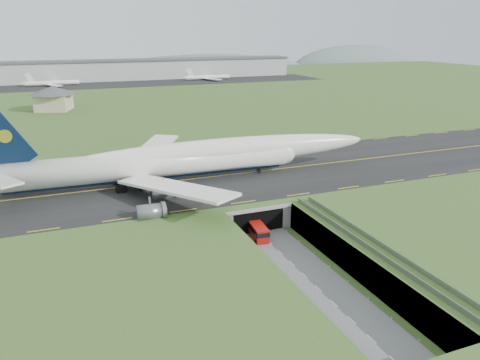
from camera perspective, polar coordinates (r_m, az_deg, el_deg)
name	(u,v)px	position (r m, az deg, el deg)	size (l,w,h in m)	color
ground	(274,247)	(98.75, 4.16, -8.19)	(900.00, 900.00, 0.00)	#446227
airfield_deck	(274,234)	(97.47, 4.20, -6.61)	(800.00, 800.00, 6.00)	gray
trench_road	(291,263)	(92.76, 6.19, -10.00)	(12.00, 75.00, 0.20)	slate
taxiway	(221,176)	(124.94, -2.32, 0.51)	(800.00, 44.00, 0.18)	black
tunnel_portal	(244,206)	(111.43, 0.48, -3.16)	(17.00, 22.30, 6.00)	gray
guideway	(377,254)	(87.30, 16.39, -8.70)	(3.00, 53.00, 7.05)	#A8A8A3
jumbo_jet	(181,160)	(119.44, -7.17, 2.43)	(103.71, 65.04, 21.52)	white
shuttle_tram	(258,231)	(101.84, 2.23, -6.27)	(3.55, 7.75, 3.06)	#AB110B
service_building	(53,96)	(245.41, -21.84, 9.48)	(26.99, 26.99, 11.76)	#C4B88D
cargo_terminal	(105,70)	(382.22, -16.09, 12.75)	(320.00, 67.00, 15.60)	#B2B2B2
distant_hills	(155,76)	(522.24, -10.31, 12.35)	(700.00, 91.00, 60.00)	slate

